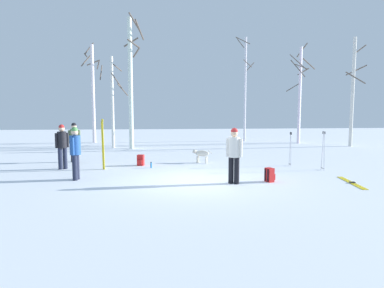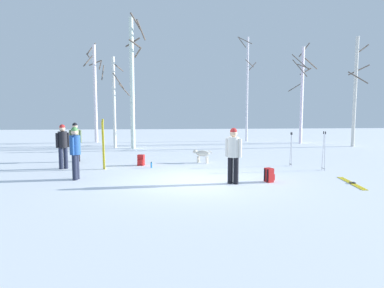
{
  "view_description": "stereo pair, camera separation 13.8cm",
  "coord_description": "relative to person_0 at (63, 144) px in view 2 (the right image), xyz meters",
  "views": [
    {
      "loc": [
        -1.13,
        -10.49,
        2.23
      ],
      "look_at": [
        0.03,
        1.73,
        1.0
      ],
      "focal_mm": 31.14,
      "sensor_mm": 36.0,
      "label": 1
    },
    {
      "loc": [
        -0.99,
        -10.51,
        2.23
      ],
      "look_at": [
        0.03,
        1.73,
        1.0
      ],
      "focal_mm": 31.14,
      "sensor_mm": 36.0,
      "label": 2
    }
  ],
  "objects": [
    {
      "name": "backpack_0",
      "position": [
        2.92,
        0.57,
        -0.77
      ],
      "size": [
        0.3,
        0.33,
        0.44
      ],
      "color": "red",
      "rests_on": "ground_plane"
    },
    {
      "name": "birch_tree_3",
      "position": [
        9.93,
        11.11,
        2.96
      ],
      "size": [
        1.38,
        1.37,
        7.52
      ],
      "color": "silver",
      "rests_on": "ground_plane"
    },
    {
      "name": "ski_pair_planted_0",
      "position": [
        1.56,
        -0.2,
        -0.03
      ],
      "size": [
        0.13,
        0.14,
        1.92
      ],
      "color": "yellow",
      "rests_on": "ground_plane"
    },
    {
      "name": "ground_plane",
      "position": [
        4.87,
        -2.52,
        -0.98
      ],
      "size": [
        60.0,
        60.0,
        0.0
      ],
      "primitive_type": "plane",
      "color": "white"
    },
    {
      "name": "person_0",
      "position": [
        0.0,
        0.0,
        0.0
      ],
      "size": [
        0.45,
        0.34,
        1.72
      ],
      "color": "#1E2338",
      "rests_on": "ground_plane"
    },
    {
      "name": "ski_pair_lying_0",
      "position": [
        9.63,
        -3.39,
        -0.97
      ],
      "size": [
        0.42,
        1.86,
        0.05
      ],
      "color": "yellow",
      "rests_on": "ground_plane"
    },
    {
      "name": "backpack_1",
      "position": [
        7.15,
        -2.98,
        -0.77
      ],
      "size": [
        0.33,
        0.31,
        0.44
      ],
      "color": "red",
      "rests_on": "ground_plane"
    },
    {
      "name": "birch_tree_5",
      "position": [
        13.38,
        9.41,
        2.45
      ],
      "size": [
        1.19,
        1.54,
        6.88
      ],
      "color": "silver",
      "rests_on": "ground_plane"
    },
    {
      "name": "birch_tree_2",
      "position": [
        2.06,
        6.77,
        3.0
      ],
      "size": [
        1.22,
        1.39,
        7.66
      ],
      "color": "silver",
      "rests_on": "ground_plane"
    },
    {
      "name": "ski_poles_1",
      "position": [
        9.83,
        -1.13,
        -0.2
      ],
      "size": [
        0.07,
        0.24,
        1.46
      ],
      "color": "#B2B2BC",
      "rests_on": "ground_plane"
    },
    {
      "name": "birch_tree_6",
      "position": [
        15.63,
        6.76,
        2.47
      ],
      "size": [
        1.64,
        1.65,
        6.71
      ],
      "color": "silver",
      "rests_on": "ground_plane"
    },
    {
      "name": "birch_tree_4",
      "position": [
        13.07,
        8.81,
        2.37
      ],
      "size": [
        1.28,
        1.62,
        6.41
      ],
      "color": "silver",
      "rests_on": "ground_plane"
    },
    {
      "name": "birch_tree_1",
      "position": [
        0.92,
        7.21,
        1.86
      ],
      "size": [
        1.57,
        1.47,
        5.4
      ],
      "color": "silver",
      "rests_on": "ground_plane"
    },
    {
      "name": "person_3",
      "position": [
        0.01,
        1.8,
        0.0
      ],
      "size": [
        0.51,
        0.34,
        1.72
      ],
      "color": "black",
      "rests_on": "ground_plane"
    },
    {
      "name": "ski_poles_0",
      "position": [
        8.98,
        -0.06,
        -0.25
      ],
      "size": [
        0.07,
        0.2,
        1.37
      ],
      "color": "#B2B2BC",
      "rests_on": "ground_plane"
    },
    {
      "name": "water_bottle_0",
      "position": [
        3.36,
        -0.07,
        -0.87
      ],
      "size": [
        0.06,
        0.06,
        0.24
      ],
      "color": "#1E72BF",
      "rests_on": "ground_plane"
    },
    {
      "name": "person_1",
      "position": [
        1.0,
        -2.09,
        0.0
      ],
      "size": [
        0.34,
        0.52,
        1.72
      ],
      "color": "#1E2338",
      "rests_on": "ground_plane"
    },
    {
      "name": "person_2",
      "position": [
        5.97,
        -3.13,
        0.0
      ],
      "size": [
        0.46,
        0.34,
        1.72
      ],
      "color": "black",
      "rests_on": "ground_plane"
    },
    {
      "name": "birch_tree_0",
      "position": [
        -0.93,
        10.95,
        2.62
      ],
      "size": [
        1.34,
        1.35,
        6.98
      ],
      "color": "silver",
      "rests_on": "ground_plane"
    },
    {
      "name": "dog",
      "position": [
        5.47,
        1.03,
        -0.59
      ],
      "size": [
        0.84,
        0.45,
        0.57
      ],
      "color": "beige",
      "rests_on": "ground_plane"
    }
  ]
}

